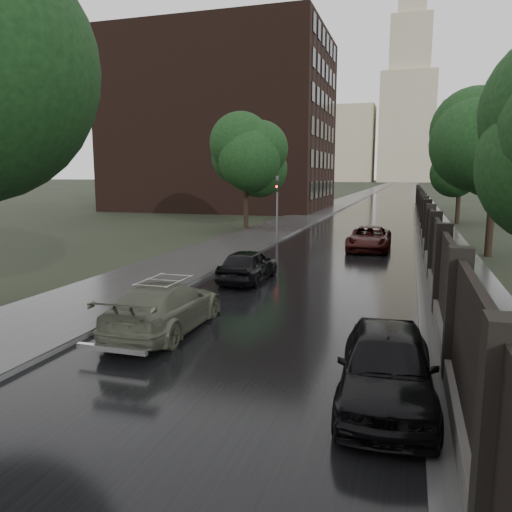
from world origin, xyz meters
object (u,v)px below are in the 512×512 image
object	(u,v)px
tree_left_far	(246,159)
car_right_near	(387,366)
tree_right_b	(495,157)
hatchback_left	(248,265)
tree_right_c	(461,164)
volga_sedan	(165,307)
car_right_far	(369,239)
traffic_light	(277,202)

from	to	relation	value
tree_left_far	car_right_near	size ratio (longest dim) A/B	1.79
tree_left_far	tree_right_b	distance (m)	17.45
hatchback_left	car_right_near	bearing A→B (deg)	122.58
tree_right_b	tree_right_c	size ratio (longest dim) A/B	1.00
volga_sedan	car_right_far	xyz separation A→B (m)	(4.00, 16.03, -0.00)
volga_sedan	car_right_near	distance (m)	6.32
tree_right_b	hatchback_left	xyz separation A→B (m)	(-9.71, -9.31, -4.31)
car_right_far	tree_right_c	bearing A→B (deg)	71.83
tree_right_c	traffic_light	bearing A→B (deg)	-128.18
volga_sedan	car_right_far	distance (m)	16.52
hatchback_left	tree_right_c	bearing A→B (deg)	-108.35
tree_right_b	tree_right_c	xyz separation A→B (m)	(0.00, 18.00, 0.00)
tree_right_b	hatchback_left	size ratio (longest dim) A/B	1.86
car_right_near	volga_sedan	bearing A→B (deg)	152.77
volga_sedan	tree_left_far	bearing A→B (deg)	-78.51
tree_left_far	tree_right_b	size ratio (longest dim) A/B	1.05
tree_right_b	traffic_light	xyz separation A→B (m)	(-11.80, 2.99, -2.55)
tree_left_far	traffic_light	xyz separation A→B (m)	(3.70, -5.01, -2.84)
tree_right_c	traffic_light	xyz separation A→B (m)	(-11.80, -15.01, -2.55)
volga_sedan	hatchback_left	size ratio (longest dim) A/B	1.21
tree_right_b	volga_sedan	distance (m)	19.14
car_right_far	tree_left_far	bearing A→B (deg)	141.15
tree_left_far	tree_right_c	bearing A→B (deg)	32.83
hatchback_left	car_right_far	xyz separation A→B (m)	(3.81, 9.52, 0.01)
tree_right_c	tree_right_b	bearing A→B (deg)	-90.00
tree_right_c	car_right_far	distance (m)	19.22
tree_left_far	tree_right_c	distance (m)	18.45
tree_left_far	volga_sedan	distance (m)	24.88
tree_left_far	car_right_near	bearing A→B (deg)	-66.76
tree_right_b	hatchback_left	distance (m)	14.12
tree_left_far	car_right_near	xyz separation A→B (m)	(11.35, -26.44, -4.54)
tree_right_b	car_right_far	xyz separation A→B (m)	(-5.90, 0.22, -4.29)
traffic_light	car_right_far	xyz separation A→B (m)	(5.90, -2.78, -1.74)
car_right_near	tree_right_c	bearing A→B (deg)	80.85
volga_sedan	hatchback_left	world-z (taller)	volga_sedan
traffic_light	hatchback_left	size ratio (longest dim) A/B	1.06
hatchback_left	car_right_near	distance (m)	10.69
traffic_light	car_right_far	distance (m)	6.75
volga_sedan	car_right_far	world-z (taller)	volga_sedan
car_right_near	car_right_far	xyz separation A→B (m)	(-1.75, 18.65, -0.05)
tree_right_c	traffic_light	world-z (taller)	tree_right_c
tree_left_far	hatchback_left	xyz separation A→B (m)	(5.79, -17.31, -4.60)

